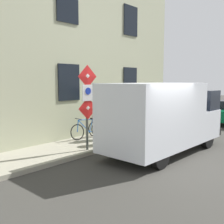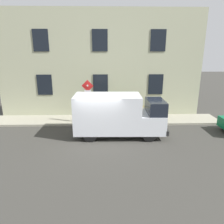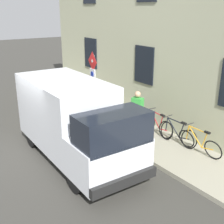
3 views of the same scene
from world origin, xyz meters
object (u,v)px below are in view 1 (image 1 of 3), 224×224
(sign_post_stacked, at_px, (88,99))
(litter_bin, at_px, (106,133))
(bicycle_blue, at_px, (88,130))
(bicycle_orange, at_px, (130,122))
(bicycle_red, at_px, (103,127))
(pedestrian, at_px, (110,117))
(bicycle_black, at_px, (117,124))
(delivery_van, at_px, (164,116))

(sign_post_stacked, relative_size, litter_bin, 3.17)
(bicycle_blue, xyz_separation_m, litter_bin, (-1.27, 0.25, 0.08))
(bicycle_orange, distance_m, litter_bin, 3.40)
(bicycle_red, xyz_separation_m, pedestrian, (-0.74, 0.35, 0.56))
(sign_post_stacked, relative_size, bicycle_black, 1.66)
(bicycle_black, relative_size, bicycle_blue, 1.00)
(bicycle_black, distance_m, bicycle_red, 0.97)
(bicycle_orange, xyz_separation_m, bicycle_blue, (0.00, 2.91, 0.00))
(delivery_van, relative_size, litter_bin, 5.97)
(delivery_van, distance_m, bicycle_orange, 4.14)
(bicycle_red, distance_m, litter_bin, 1.76)
(bicycle_orange, bearing_deg, sign_post_stacked, 16.75)
(bicycle_orange, bearing_deg, bicycle_black, -1.71)
(bicycle_blue, bearing_deg, delivery_van, 107.37)
(litter_bin, bearing_deg, bicycle_red, -43.82)
(sign_post_stacked, relative_size, pedestrian, 1.66)
(sign_post_stacked, xyz_separation_m, bicycle_orange, (1.41, -4.23, -1.44))
(sign_post_stacked, height_order, bicycle_blue, sign_post_stacked)
(bicycle_red, xyz_separation_m, bicycle_blue, (0.00, 0.97, 0.00))
(bicycle_black, distance_m, pedestrian, 1.61)
(bicycle_orange, height_order, bicycle_black, same)
(pedestrian, bearing_deg, bicycle_red, -48.70)
(pedestrian, bearing_deg, delivery_van, 155.75)
(bicycle_orange, distance_m, pedestrian, 2.47)
(bicycle_red, height_order, litter_bin, litter_bin)
(bicycle_blue, bearing_deg, pedestrian, 137.74)
(delivery_van, xyz_separation_m, litter_bin, (2.05, 0.81, -0.74))
(litter_bin, bearing_deg, bicycle_orange, -68.15)
(sign_post_stacked, bearing_deg, bicycle_black, -66.58)
(bicycle_orange, xyz_separation_m, litter_bin, (-1.27, 3.16, 0.08))
(litter_bin, bearing_deg, bicycle_blue, -10.96)
(delivery_van, height_order, bicycle_red, delivery_van)
(sign_post_stacked, height_order, bicycle_red, sign_post_stacked)
(bicycle_blue, bearing_deg, bicycle_orange, -172.27)
(delivery_van, xyz_separation_m, bicycle_blue, (3.31, 0.56, -0.82))
(bicycle_orange, relative_size, bicycle_black, 1.00)
(bicycle_black, height_order, bicycle_red, same)
(delivery_van, bearing_deg, pedestrian, 89.96)
(bicycle_orange, xyz_separation_m, bicycle_black, (-0.00, 0.97, 0.00))
(pedestrian, bearing_deg, litter_bin, 98.64)
(bicycle_orange, relative_size, litter_bin, 1.90)
(delivery_van, relative_size, bicycle_blue, 3.14)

